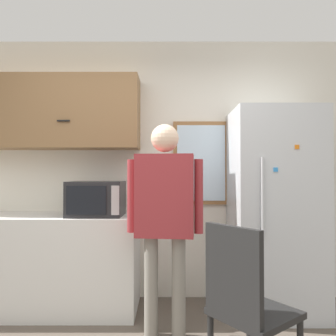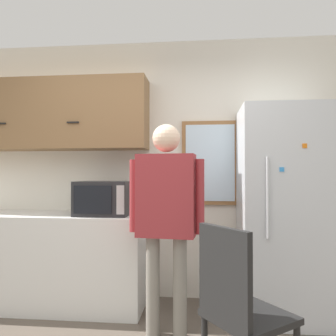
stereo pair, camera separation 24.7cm
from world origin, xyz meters
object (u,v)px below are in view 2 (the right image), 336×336
Objects in this scene: microwave at (104,198)px; chair at (238,302)px; refrigerator at (284,211)px; person at (166,206)px.

microwave is 0.51× the size of chair.
person is at bearing -155.01° from refrigerator.
refrigerator is 1.29m from chair.
person reaches higher than chair.
person reaches higher than microwave.
microwave is at bearing 150.22° from person.
refrigerator is (1.68, 0.02, -0.11)m from microwave.
microwave is 1.68m from refrigerator.
refrigerator is (1.03, 0.48, -0.09)m from person.
person is 1.14m from refrigerator.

